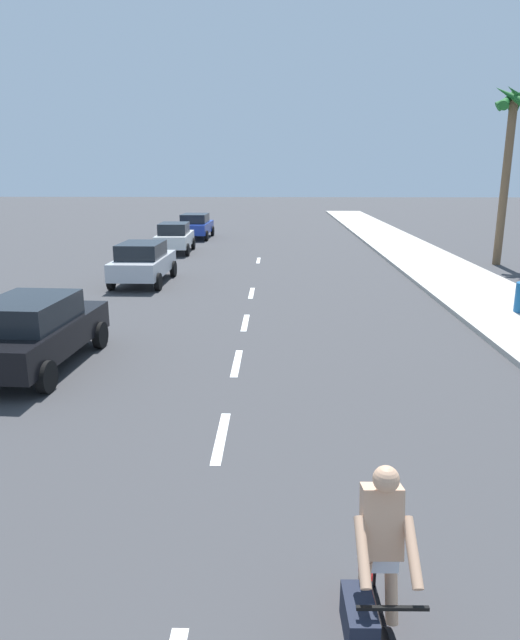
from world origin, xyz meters
TOP-DOWN VIEW (x-y plane):
  - ground_plane at (0.00, 20.00)m, footprint 160.00×160.00m
  - sidewalk_strip at (7.95, 22.00)m, footprint 3.60×80.00m
  - lane_stripe_2 at (0.00, 9.36)m, footprint 0.16×1.80m
  - lane_stripe_3 at (0.00, 12.95)m, footprint 0.16×1.80m
  - lane_stripe_4 at (0.00, 16.40)m, footprint 0.16×1.80m
  - lane_stripe_5 at (0.00, 20.40)m, footprint 0.16×1.80m
  - lane_stripe_6 at (0.00, 27.92)m, footprint 0.16×1.80m
  - cyclist at (1.72, 5.24)m, footprint 0.63×1.71m
  - parked_car_black at (-4.33, 12.55)m, footprint 2.13×4.29m
  - parked_car_silver at (-4.21, 22.09)m, footprint 1.95×4.11m
  - parked_car_white at (-4.50, 30.51)m, footprint 1.88×3.87m
  - parked_car_blue at (-4.34, 37.15)m, footprint 2.02×4.26m
  - palm_tree_far at (11.03, 27.02)m, footprint 1.90×1.83m

SIDE VIEW (x-z plane):
  - ground_plane at x=0.00m, z-range 0.00..0.00m
  - lane_stripe_2 at x=0.00m, z-range 0.00..0.01m
  - lane_stripe_3 at x=0.00m, z-range 0.00..0.01m
  - lane_stripe_4 at x=0.00m, z-range 0.00..0.01m
  - lane_stripe_5 at x=0.00m, z-range 0.00..0.01m
  - lane_stripe_6 at x=0.00m, z-range 0.00..0.01m
  - sidewalk_strip at x=7.95m, z-range 0.00..0.14m
  - cyclist at x=1.72m, z-range -0.08..1.74m
  - parked_car_white at x=-4.50m, z-range 0.05..1.62m
  - parked_car_silver at x=-4.21m, z-range 0.05..1.62m
  - parked_car_black at x=-4.33m, z-range 0.05..1.62m
  - parked_car_blue at x=-4.34m, z-range 0.05..1.62m
  - palm_tree_far at x=11.03m, z-range 1.93..9.89m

